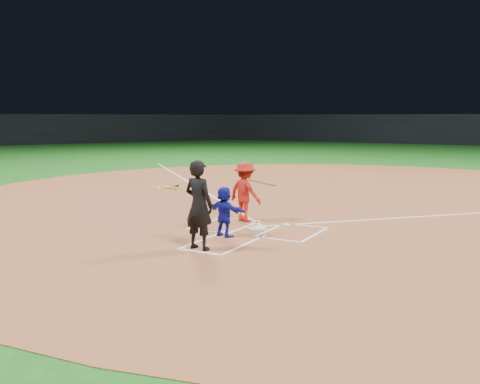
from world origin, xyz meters
The scene contains 13 objects.
ground centered at (0.00, 0.00, 0.00)m, with size 120.00×120.00×0.00m, color #155517.
home_plate_dirt centered at (0.00, 6.00, 0.01)m, with size 28.00×28.00×0.01m, color brown.
stadium_wall_far centered at (0.00, 48.00, 1.60)m, with size 80.00×1.20×3.20m, color black.
home_plate centered at (0.00, 0.00, 0.02)m, with size 0.60×0.60×0.02m, color silver.
on_deck_circle centered at (-6.92, 5.50, 0.02)m, with size 1.70×1.70×0.01m, color brown.
on_deck_logo centered at (-6.92, 5.50, 0.02)m, with size 0.80×0.80×0.00m, color gold.
on_deck_bat_a centered at (-6.77, 5.75, 0.05)m, with size 0.06×0.06×0.84m, color #996238.
on_deck_bat_c centered at (-6.62, 5.20, 0.05)m, with size 0.06×0.06×0.84m, color #9B6538.
bat_weight_donut centered at (-6.72, 5.90, 0.05)m, with size 0.19×0.19×0.05m, color black.
catcher centered at (-0.29, -1.22, 0.63)m, with size 1.14×0.36×1.23m, color #121699.
umpire centered at (-0.14, -2.59, 0.99)m, with size 0.72×0.47×1.97m, color black.
chalk_markings centered at (0.00, 5.29, 0.01)m, with size 28.35×17.32×0.01m.
batter_at_plate centered at (-0.74, 0.71, 0.84)m, with size 1.45×0.96×1.65m.
Camera 1 is at (6.12, -12.22, 2.89)m, focal length 40.00 mm.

